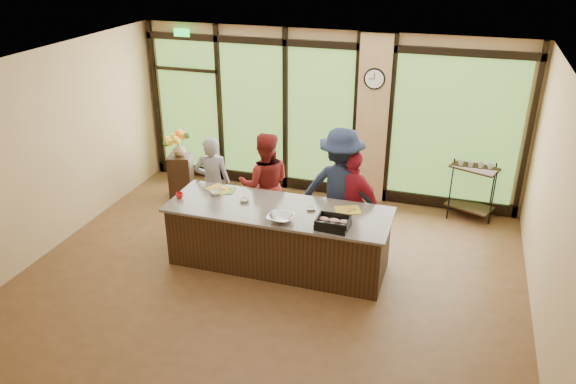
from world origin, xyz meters
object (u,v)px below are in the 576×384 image
Objects in this scene: island_base at (278,238)px; cook_left at (213,183)px; cook_right at (341,189)px; bar_cart at (472,184)px; roasting_pan at (333,225)px; flower_stand at (181,176)px.

cook_left is (-1.39, 0.80, 0.35)m from island_base.
island_base is 1.64m from cook_left.
cook_right reaches higher than bar_cart.
roasting_pan is (0.16, -1.18, 0.00)m from cook_right.
island_base reaches higher than flower_stand.
cook_left is 1.96× the size of flower_stand.
cook_right is (0.71, 0.86, 0.51)m from island_base.
flower_stand is (-2.46, 1.70, -0.04)m from island_base.
cook_left is at bearing 8.63° from cook_right.
cook_left reaches higher than roasting_pan.
cook_right reaches higher than roasting_pan.
cook_left is at bearing -55.61° from flower_stand.
bar_cart reaches higher than island_base.
cook_right is at bearing -30.44° from flower_stand.
roasting_pan is 3.31m from bar_cart.
roasting_pan is at bearing 137.02° from cook_left.
island_base is at bearing -50.23° from flower_stand.
flower_stand is (-3.17, 0.84, -0.55)m from cook_right.
roasting_pan is 0.42× the size of bar_cart.
cook_right reaches higher than cook_left.
cook_left is at bearing 150.05° from island_base.
cook_right is at bearing 165.06° from cook_left.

